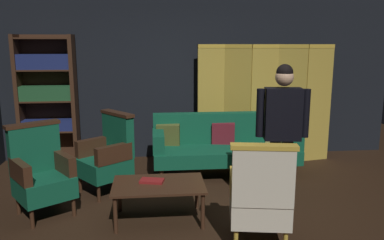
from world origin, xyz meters
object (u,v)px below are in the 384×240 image
at_px(armchair_wing_right, 108,155).
at_px(velvet_couch, 224,143).
at_px(standing_figure, 282,125).
at_px(folding_screen, 264,101).
at_px(coffee_table, 159,188).
at_px(armchair_gilt_accent, 260,196).
at_px(bookshelf, 47,96).
at_px(book_red_leather, 152,181).
at_px(armchair_wing_left, 41,172).

bearing_deg(armchair_wing_right, velvet_couch, 19.21).
distance_m(armchair_wing_right, standing_figure, 2.26).
distance_m(folding_screen, coffee_table, 2.81).
height_order(folding_screen, armchair_gilt_accent, folding_screen).
bearing_deg(armchair_gilt_accent, bookshelf, 133.07).
bearing_deg(bookshelf, standing_figure, -34.81).
relative_size(bookshelf, velvet_couch, 0.97).
relative_size(armchair_gilt_accent, book_red_leather, 4.07).
relative_size(standing_figure, book_red_leather, 6.66).
bearing_deg(folding_screen, armchair_wing_right, -153.95).
distance_m(armchair_gilt_accent, standing_figure, 0.98).
height_order(folding_screen, bookshelf, bookshelf).
bearing_deg(armchair_gilt_accent, standing_figure, 58.49).
bearing_deg(armchair_wing_left, book_red_leather, -10.98).
distance_m(velvet_couch, standing_figure, 1.57).
xyz_separation_m(bookshelf, armchair_wing_right, (1.06, -1.31, -0.61)).
relative_size(velvet_couch, armchair_wing_right, 2.04).
relative_size(bookshelf, armchair_wing_left, 1.97).
bearing_deg(coffee_table, bookshelf, 127.23).
relative_size(bookshelf, armchair_gilt_accent, 1.97).
distance_m(bookshelf, armchair_wing_left, 2.06).
bearing_deg(folding_screen, book_red_leather, -132.00).
bearing_deg(coffee_table, armchair_wing_left, 167.18).
bearing_deg(coffee_table, velvet_couch, 56.17).
relative_size(velvet_couch, standing_figure, 1.25).
bearing_deg(standing_figure, armchair_gilt_accent, -121.51).
xyz_separation_m(velvet_couch, coffee_table, (-1.00, -1.50, -0.08)).
bearing_deg(velvet_couch, armchair_wing_left, -152.70).
bearing_deg(armchair_gilt_accent, book_red_leather, 147.12).
xyz_separation_m(armchair_wing_right, standing_figure, (2.03, -0.83, 0.54)).
bearing_deg(armchair_wing_left, armchair_wing_right, 42.73).
distance_m(bookshelf, book_red_leather, 2.80).
xyz_separation_m(folding_screen, bookshelf, (-3.46, 0.14, 0.11)).
distance_m(folding_screen, armchair_wing_right, 2.72).
distance_m(velvet_couch, coffee_table, 1.80).
bearing_deg(folding_screen, armchair_gilt_accent, -106.51).
height_order(bookshelf, armchair_wing_left, bookshelf).
height_order(coffee_table, book_red_leather, book_red_leather).
distance_m(armchair_wing_left, standing_figure, 2.77).
bearing_deg(armchair_gilt_accent, velvet_couch, 88.90).
distance_m(folding_screen, velvet_couch, 1.11).
bearing_deg(coffee_table, armchair_gilt_accent, -32.41).
bearing_deg(folding_screen, velvet_couch, -141.66).
distance_m(armchair_gilt_accent, armchair_wing_right, 2.22).
relative_size(coffee_table, armchair_wing_right, 0.96).
relative_size(folding_screen, standing_figure, 1.28).
bearing_deg(armchair_wing_right, book_red_leather, -56.74).
bearing_deg(folding_screen, standing_figure, -100.56).
relative_size(bookshelf, armchair_wing_right, 1.97).
bearing_deg(armchair_gilt_accent, coffee_table, 147.59).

